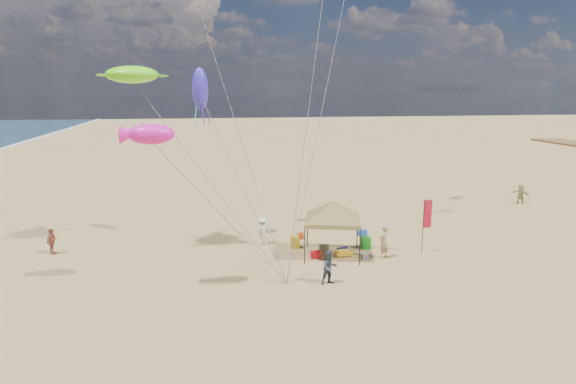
% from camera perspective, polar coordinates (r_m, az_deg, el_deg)
% --- Properties ---
extents(ground, '(280.00, 280.00, 0.00)m').
position_cam_1_polar(ground, '(23.76, 1.27, -10.96)').
color(ground, tan).
rests_on(ground, ground).
extents(canopy_tent, '(5.69, 5.69, 3.63)m').
position_cam_1_polar(canopy_tent, '(27.34, 5.18, -1.30)').
color(canopy_tent, black).
rests_on(canopy_tent, ground).
extents(feather_flag, '(0.49, 0.05, 3.19)m').
position_cam_1_polar(feather_flag, '(28.85, 15.63, -2.83)').
color(feather_flag, black).
rests_on(feather_flag, ground).
extents(cooler_red, '(0.54, 0.38, 0.38)m').
position_cam_1_polar(cooler_red, '(27.69, 3.20, -7.20)').
color(cooler_red, red).
rests_on(cooler_red, ground).
extents(cooler_blue, '(0.54, 0.38, 0.38)m').
position_cam_1_polar(cooler_blue, '(32.05, 8.54, -4.66)').
color(cooler_blue, '#164BB7').
rests_on(cooler_blue, ground).
extents(bag_navy, '(0.69, 0.54, 0.36)m').
position_cam_1_polar(bag_navy, '(28.58, 6.29, -6.66)').
color(bag_navy, '#0B1333').
rests_on(bag_navy, ground).
extents(bag_orange, '(0.54, 0.69, 0.36)m').
position_cam_1_polar(bag_orange, '(31.14, 1.45, -5.04)').
color(bag_orange, red).
rests_on(bag_orange, ground).
extents(chair_green, '(0.50, 0.50, 0.70)m').
position_cam_1_polar(chair_green, '(29.52, 8.92, -5.78)').
color(chair_green, '#198B1A').
rests_on(chair_green, ground).
extents(chair_yellow, '(0.50, 0.50, 0.70)m').
position_cam_1_polar(chair_yellow, '(29.25, 0.78, -5.80)').
color(chair_yellow, yellow).
rests_on(chair_yellow, ground).
extents(crate_grey, '(0.34, 0.30, 0.28)m').
position_cam_1_polar(crate_grey, '(27.87, 8.87, -7.31)').
color(crate_grey, slate).
rests_on(crate_grey, ground).
extents(beach_cart, '(0.90, 0.50, 0.24)m').
position_cam_1_polar(beach_cart, '(28.09, 6.47, -6.95)').
color(beach_cart, yellow).
rests_on(beach_cart, ground).
extents(person_near_a, '(0.82, 0.78, 1.89)m').
position_cam_1_polar(person_near_a, '(27.92, 10.95, -5.61)').
color(person_near_a, tan).
rests_on(person_near_a, ground).
extents(person_near_b, '(0.93, 0.79, 1.67)m').
position_cam_1_polar(person_near_b, '(23.97, 4.80, -8.65)').
color(person_near_b, '#333C45').
rests_on(person_near_b, ground).
extents(person_near_c, '(1.27, 1.03, 1.71)m').
position_cam_1_polar(person_near_c, '(29.78, -2.97, -4.48)').
color(person_near_c, silver).
rests_on(person_near_c, ground).
extents(person_far_a, '(0.56, 0.94, 1.50)m').
position_cam_1_polar(person_far_a, '(31.11, -25.56, -5.14)').
color(person_far_a, '#9E4F3D').
rests_on(person_far_a, ground).
extents(person_far_c, '(1.23, 1.51, 1.61)m').
position_cam_1_polar(person_far_c, '(44.55, 25.19, -0.20)').
color(person_far_c, tan).
rests_on(person_far_c, ground).
extents(turtle_kite, '(3.39, 3.04, 0.93)m').
position_cam_1_polar(turtle_kite, '(28.40, -17.51, 12.75)').
color(turtle_kite, '#69FE17').
rests_on(turtle_kite, ground).
extents(fish_kite, '(2.21, 1.54, 0.89)m').
position_cam_1_polar(fish_kite, '(22.06, -15.48, 6.44)').
color(fish_kite, '#FE1AAE').
rests_on(fish_kite, ground).
extents(squid_kite, '(1.05, 1.05, 2.44)m').
position_cam_1_polar(squid_kite, '(29.59, -10.08, 11.60)').
color(squid_kite, '#3B2CC7').
rests_on(squid_kite, ground).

